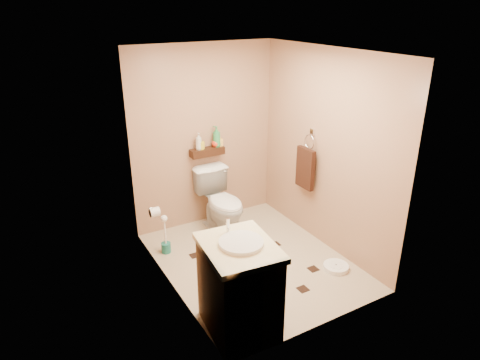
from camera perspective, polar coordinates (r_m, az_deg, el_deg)
ground at (r=5.16m, az=1.71°, el=-10.72°), size 2.50×2.50×0.00m
wall_back at (r=5.66m, az=-4.80°, el=5.72°), size 2.00×0.04×2.40m
wall_front at (r=3.70m, az=12.10°, el=-4.19°), size 2.00×0.04×2.40m
wall_left at (r=4.21m, az=-9.78°, el=-0.61°), size 0.04×2.50×2.40m
wall_right at (r=5.18m, az=11.36°, el=3.74°), size 0.04×2.50×2.40m
ceiling at (r=4.34m, az=2.09°, el=16.81°), size 2.00×2.50×0.02m
wall_shelf at (r=5.64m, az=-4.39°, el=3.77°), size 0.46×0.14×0.10m
floor_accents at (r=5.15m, az=2.52°, el=-10.78°), size 1.18×1.34×0.01m
toilet at (r=5.60m, az=-2.43°, el=-3.01°), size 0.48×0.82×0.83m
vanity at (r=3.97m, az=-0.13°, el=-14.05°), size 0.68×0.80×1.04m
bathroom_scale at (r=5.13m, az=12.67°, el=-11.23°), size 0.34×0.34×0.06m
toilet_brush at (r=5.31m, az=-9.90°, el=-7.83°), size 0.12×0.12×0.51m
towel_ring at (r=5.39m, az=8.74°, el=1.81°), size 0.12×0.30×0.76m
toilet_paper at (r=5.04m, az=-11.33°, el=-4.21°), size 0.12×0.11×0.12m
bottle_a at (r=5.55m, az=-5.53°, el=5.16°), size 0.09×0.09×0.23m
bottle_b at (r=5.57m, az=-5.25°, el=4.87°), size 0.10×0.10×0.16m
bottle_c at (r=5.66m, az=-3.30°, el=5.09°), size 0.10×0.10×0.13m
bottle_d at (r=5.65m, az=-3.14°, el=5.81°), size 0.15×0.15×0.28m
bottle_e at (r=5.68m, az=-2.72°, el=5.27°), size 0.07×0.07×0.15m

